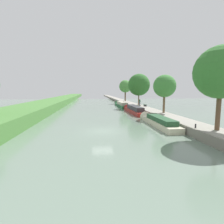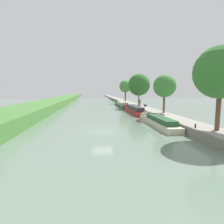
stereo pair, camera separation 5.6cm
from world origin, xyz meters
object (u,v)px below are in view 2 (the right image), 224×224
narrowboat_green (121,104)px  person_walking (140,102)px  narrowboat_cream (157,121)px  mooring_bollard_far (123,101)px  narrowboat_red (134,110)px  park_bench (145,105)px  mooring_bollard_near (195,126)px

narrowboat_green → person_walking: person_walking is taller
person_walking → narrowboat_cream: bearing=-99.1°
person_walking → mooring_bollard_far: bearing=97.1°
narrowboat_red → person_walking: bearing=65.7°
mooring_bollard_far → park_bench: size_ratio=0.30×
mooring_bollard_far → mooring_bollard_near: bearing=-90.0°
narrowboat_green → mooring_bollard_near: 36.34m
narrowboat_cream → person_walking: person_walking is taller
narrowboat_cream → narrowboat_green: size_ratio=0.74×
narrowboat_cream → park_bench: (4.08, 19.00, 0.73)m
mooring_bollard_far → park_bench: (2.40, -17.66, 0.12)m
narrowboat_cream → mooring_bollard_near: 6.95m
narrowboat_green → mooring_bollard_far: size_ratio=35.20×
narrowboat_cream → narrowboat_red: size_ratio=0.84×
narrowboat_cream → mooring_bollard_near: bearing=-76.0°
narrowboat_green → park_bench: bearing=-67.7°
person_walking → mooring_bollard_near: 28.73m
narrowboat_green → mooring_bollard_near: narrowboat_green is taller
park_bench → mooring_bollard_near: bearing=-95.3°
narrowboat_cream → narrowboat_green: (-0.25, 29.56, 0.05)m
narrowboat_green → person_walking: 8.58m
narrowboat_red → person_walking: person_walking is taller
person_walking → narrowboat_red: bearing=-114.3°
narrowboat_green → park_bench: size_ratio=10.56×
person_walking → mooring_bollard_far: person_walking is taller
narrowboat_cream → mooring_bollard_near: (1.68, -6.72, 0.61)m
narrowboat_cream → person_walking: size_ratio=7.08×
mooring_bollard_far → park_bench: bearing=-82.2°
narrowboat_green → mooring_bollard_far: bearing=74.8°
narrowboat_green → mooring_bollard_near: size_ratio=35.20×
mooring_bollard_near → mooring_bollard_far: size_ratio=1.00×
person_walking → park_bench: 3.04m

